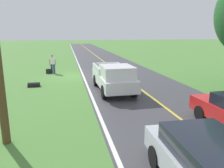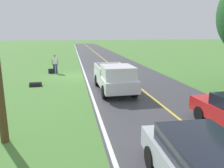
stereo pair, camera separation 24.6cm
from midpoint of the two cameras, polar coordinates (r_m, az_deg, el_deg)
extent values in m
plane|color=#4C7F38|center=(19.88, -10.67, 2.06)|extent=(200.00, 200.00, 0.00)
cube|color=#3D3D42|center=(20.44, 1.93, 2.59)|extent=(7.35, 120.00, 0.00)
cube|color=silver|center=(19.92, -7.89, 2.20)|extent=(0.16, 117.60, 0.00)
cube|color=gold|center=(20.44, 1.93, 2.59)|extent=(0.14, 117.60, 0.00)
cylinder|color=navy|center=(21.44, -15.15, 3.82)|extent=(0.18, 0.18, 0.88)
cylinder|color=navy|center=(21.68, -15.74, 3.89)|extent=(0.18, 0.18, 0.88)
cube|color=white|center=(21.46, -15.57, 5.78)|extent=(0.42, 0.28, 0.58)
sphere|color=tan|center=(21.42, -15.63, 6.85)|extent=(0.23, 0.23, 0.23)
sphere|color=#4C564C|center=(21.41, -15.65, 7.05)|extent=(0.20, 0.20, 0.20)
cube|color=navy|center=(21.66, -15.57, 5.92)|extent=(0.33, 0.22, 0.44)
cylinder|color=tan|center=(21.45, -14.85, 5.52)|extent=(0.10, 0.10, 0.58)
cylinder|color=tan|center=(21.46, -16.25, 5.44)|extent=(0.10, 0.10, 0.58)
cube|color=black|center=(21.55, -16.53, 3.20)|extent=(0.47, 0.23, 0.45)
cube|color=silver|center=(14.50, -0.27, 1.22)|extent=(2.08, 5.43, 0.70)
cube|color=silver|center=(13.23, 0.83, 3.19)|extent=(1.87, 2.19, 0.72)
cube|color=black|center=(13.22, 0.83, 3.49)|extent=(1.70, 1.32, 0.43)
cube|color=silver|center=(15.65, 2.26, 4.23)|extent=(0.15, 3.03, 0.45)
cube|color=silver|center=(15.28, -4.59, 3.98)|extent=(0.15, 3.03, 0.45)
cube|color=silver|center=(16.91, -2.15, 4.90)|extent=(1.84, 0.13, 0.45)
cylinder|color=black|center=(13.17, 5.20, -1.64)|extent=(0.31, 0.80, 0.80)
cylinder|color=black|center=(12.75, -2.54, -2.10)|extent=(0.31, 0.80, 0.80)
cylinder|color=black|center=(16.26, 1.67, 1.26)|extent=(0.31, 0.80, 0.80)
cylinder|color=black|center=(15.92, -4.63, 0.96)|extent=(0.31, 0.80, 0.80)
cube|color=black|center=(5.62, 23.46, -15.28)|extent=(1.70, 2.42, 0.46)
cylinder|color=black|center=(7.31, 23.30, -15.92)|extent=(0.26, 0.67, 0.66)
cylinder|color=black|center=(6.61, 10.26, -18.28)|extent=(0.26, 0.67, 0.66)
cylinder|color=black|center=(10.36, 21.48, -7.08)|extent=(0.25, 0.67, 0.66)
cylinder|color=black|center=(16.71, -20.05, -0.62)|extent=(0.80, 0.60, 0.60)
camera|label=1|loc=(0.12, -90.60, -0.14)|focal=35.08mm
camera|label=2|loc=(0.12, 89.40, 0.14)|focal=35.08mm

